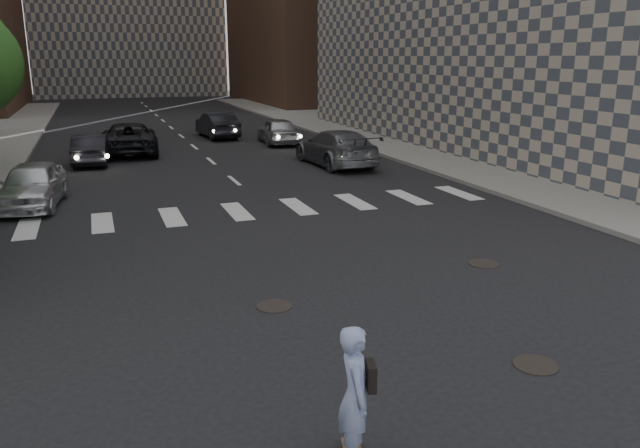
{
  "coord_description": "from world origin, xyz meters",
  "views": [
    {
      "loc": [
        -5.0,
        -9.68,
        4.69
      ],
      "look_at": [
        -0.71,
        2.15,
        1.3
      ],
      "focal_mm": 35.0,
      "sensor_mm": 36.0,
      "label": 1
    }
  ],
  "objects_px": {
    "traffic_car_a": "(91,149)",
    "traffic_car_c": "(129,138)",
    "traffic_car_e": "(217,125)",
    "skateboarder": "(356,395)",
    "traffic_car_b": "(336,148)",
    "traffic_car_d": "(278,131)",
    "silver_sedan": "(32,185)"
  },
  "relations": [
    {
      "from": "traffic_car_a",
      "to": "traffic_car_c",
      "type": "bearing_deg",
      "value": -120.65
    },
    {
      "from": "traffic_car_a",
      "to": "traffic_car_d",
      "type": "distance_m",
      "value": 10.4
    },
    {
      "from": "silver_sedan",
      "to": "traffic_car_e",
      "type": "relative_size",
      "value": 0.93
    },
    {
      "from": "skateboarder",
      "to": "traffic_car_e",
      "type": "distance_m",
      "value": 31.58
    },
    {
      "from": "silver_sedan",
      "to": "traffic_car_a",
      "type": "xyz_separation_m",
      "value": [
        1.83,
        8.15,
        -0.05
      ]
    },
    {
      "from": "silver_sedan",
      "to": "traffic_car_b",
      "type": "relative_size",
      "value": 0.78
    },
    {
      "from": "traffic_car_a",
      "to": "silver_sedan",
      "type": "bearing_deg",
      "value": 81.86
    },
    {
      "from": "skateboarder",
      "to": "traffic_car_b",
      "type": "height_order",
      "value": "skateboarder"
    },
    {
      "from": "traffic_car_a",
      "to": "traffic_car_c",
      "type": "distance_m",
      "value": 3.09
    },
    {
      "from": "skateboarder",
      "to": "traffic_car_d",
      "type": "height_order",
      "value": "skateboarder"
    },
    {
      "from": "traffic_car_a",
      "to": "traffic_car_c",
      "type": "relative_size",
      "value": 0.73
    },
    {
      "from": "traffic_car_b",
      "to": "traffic_car_e",
      "type": "relative_size",
      "value": 1.19
    },
    {
      "from": "traffic_car_e",
      "to": "traffic_car_d",
      "type": "bearing_deg",
      "value": 120.02
    },
    {
      "from": "silver_sedan",
      "to": "traffic_car_c",
      "type": "height_order",
      "value": "traffic_car_c"
    },
    {
      "from": "traffic_car_d",
      "to": "silver_sedan",
      "type": "bearing_deg",
      "value": 49.89
    },
    {
      "from": "traffic_car_a",
      "to": "traffic_car_e",
      "type": "bearing_deg",
      "value": -129.1
    },
    {
      "from": "skateboarder",
      "to": "silver_sedan",
      "type": "distance_m",
      "value": 16.33
    },
    {
      "from": "traffic_car_c",
      "to": "traffic_car_d",
      "type": "bearing_deg",
      "value": -168.8
    },
    {
      "from": "silver_sedan",
      "to": "traffic_car_e",
      "type": "xyz_separation_m",
      "value": [
        8.93,
        15.59,
        0.03
      ]
    },
    {
      "from": "skateboarder",
      "to": "silver_sedan",
      "type": "xyz_separation_m",
      "value": [
        -4.55,
        15.68,
        -0.22
      ]
    },
    {
      "from": "skateboarder",
      "to": "silver_sedan",
      "type": "bearing_deg",
      "value": 121.66
    },
    {
      "from": "silver_sedan",
      "to": "traffic_car_b",
      "type": "bearing_deg",
      "value": 25.86
    },
    {
      "from": "traffic_car_b",
      "to": "traffic_car_e",
      "type": "xyz_separation_m",
      "value": [
        -3.08,
        11.5,
        -0.04
      ]
    },
    {
      "from": "skateboarder",
      "to": "traffic_car_e",
      "type": "xyz_separation_m",
      "value": [
        4.37,
        31.27,
        -0.19
      ]
    },
    {
      "from": "traffic_car_b",
      "to": "traffic_car_d",
      "type": "bearing_deg",
      "value": -89.47
    },
    {
      "from": "traffic_car_b",
      "to": "traffic_car_e",
      "type": "distance_m",
      "value": 11.91
    },
    {
      "from": "silver_sedan",
      "to": "traffic_car_e",
      "type": "height_order",
      "value": "traffic_car_e"
    },
    {
      "from": "traffic_car_b",
      "to": "silver_sedan",
      "type": "bearing_deg",
      "value": 16.04
    },
    {
      "from": "traffic_car_a",
      "to": "traffic_car_e",
      "type": "xyz_separation_m",
      "value": [
        7.1,
        7.44,
        0.08
      ]
    },
    {
      "from": "skateboarder",
      "to": "traffic_car_a",
      "type": "bearing_deg",
      "value": 111.98
    },
    {
      "from": "traffic_car_b",
      "to": "traffic_car_c",
      "type": "height_order",
      "value": "traffic_car_b"
    },
    {
      "from": "skateboarder",
      "to": "traffic_car_a",
      "type": "height_order",
      "value": "skateboarder"
    }
  ]
}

